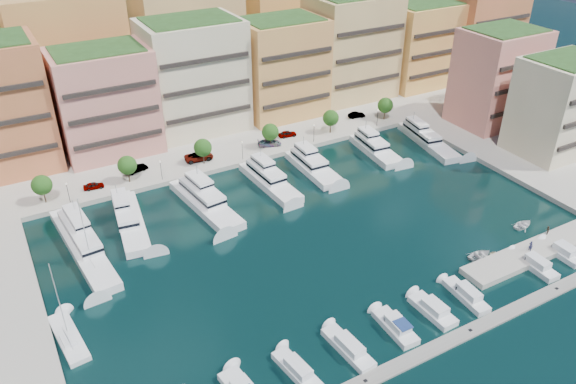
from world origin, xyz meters
name	(u,v)px	position (x,y,z in m)	size (l,w,h in m)	color
ground	(319,236)	(0.00, 0.00, 0.00)	(400.00, 400.00, 0.00)	black
north_quay	(192,115)	(0.00, 62.00, 0.00)	(220.00, 64.00, 2.00)	#9E998E
hillside	(138,64)	(0.00, 110.00, 0.00)	(240.00, 40.00, 58.00)	#243A17
south_pontoon	(420,356)	(-3.00, -30.00, 0.00)	(72.00, 2.20, 0.35)	gray
finger_pier	(540,251)	(30.00, -22.00, 0.00)	(32.00, 5.00, 2.00)	#9E998E
apartment_2	(105,101)	(-23.00, 49.99, 12.31)	(20.00, 15.50, 22.80)	tan
apartment_3	(194,76)	(-2.00, 51.99, 13.81)	(22.00, 16.50, 25.80)	beige
apartment_4	(282,67)	(20.00, 49.99, 12.81)	(20.00, 15.50, 23.80)	#E0A754
apartment_5	(351,47)	(42.00, 51.99, 14.31)	(22.00, 16.50, 26.80)	#E8C57B
apartment_6	(420,44)	(64.00, 49.99, 12.31)	(20.00, 15.50, 22.80)	#E9BD55
apartment_7	(478,33)	(84.00, 47.99, 13.31)	(22.00, 16.50, 24.80)	#D76F47
apartment_east_a	(497,77)	(62.00, 19.99, 12.31)	(18.00, 14.50, 22.80)	tan
apartment_east_b	(561,106)	(62.00, 1.99, 11.31)	(18.00, 14.50, 20.80)	beige
backblock_1	(70,56)	(-25.00, 74.00, 16.00)	(26.00, 18.00, 30.00)	#E0A754
backblock_2	(188,39)	(5.00, 74.00, 16.00)	(26.00, 18.00, 30.00)	#E8C57B
backblock_3	(287,25)	(35.00, 74.00, 16.00)	(26.00, 18.00, 30.00)	#E9BD55
backblock_4	(372,13)	(65.00, 74.00, 16.00)	(26.00, 18.00, 30.00)	#D76F47
tree_0	(42,185)	(-40.00, 33.50, 4.74)	(3.80, 3.80, 5.65)	#473323
tree_1	(127,165)	(-24.00, 33.50, 4.74)	(3.80, 3.80, 5.65)	#473323
tree_2	(203,148)	(-8.00, 33.50, 4.74)	(3.80, 3.80, 5.65)	#473323
tree_3	(270,132)	(8.00, 33.50, 4.74)	(3.80, 3.80, 5.65)	#473323
tree_4	(331,118)	(24.00, 33.50, 4.74)	(3.80, 3.80, 5.65)	#473323
tree_5	(385,105)	(40.00, 33.50, 4.74)	(3.80, 3.80, 5.65)	#473323
lamppost_0	(67,189)	(-36.00, 31.20, 3.83)	(0.30, 0.30, 4.20)	black
lamppost_1	(161,167)	(-18.00, 31.20, 3.83)	(0.30, 0.30, 4.20)	black
lamppost_2	(242,148)	(0.00, 31.20, 3.83)	(0.30, 0.30, 4.20)	black
lamppost_3	(314,130)	(18.00, 31.20, 3.83)	(0.30, 0.30, 4.20)	black
lamppost_4	(378,115)	(36.00, 31.20, 3.83)	(0.30, 0.30, 4.20)	black
yacht_0	(82,242)	(-36.93, 16.75, 1.21)	(6.44, 27.01, 7.30)	white
yacht_1	(129,219)	(-27.93, 19.85, 1.09)	(6.97, 20.27, 7.30)	white
yacht_2	(204,200)	(-13.78, 19.33, 1.21)	(7.31, 21.55, 7.30)	white
yacht_3	(268,179)	(0.68, 20.62, 1.21)	(5.42, 18.50, 7.30)	white
yacht_4	(312,166)	(11.42, 21.24, 1.09)	(5.46, 16.98, 7.30)	white
yacht_5	(374,147)	(28.08, 21.67, 1.21)	(6.34, 16.41, 7.30)	white
yacht_6	(426,138)	(41.34, 19.63, 1.21)	(7.68, 20.90, 7.30)	white
cruiser_2	(297,371)	(-18.77, -24.59, 0.55)	(3.40, 8.42, 2.55)	white
cruiser_3	(348,348)	(-10.88, -24.60, 0.55)	(3.16, 9.06, 2.55)	white
cruiser_4	(396,327)	(-2.87, -24.60, 0.57)	(3.00, 7.83, 2.66)	white
cruiser_5	(433,310)	(3.98, -24.58, 0.55)	(3.08, 7.76, 2.55)	white
cruiser_6	(466,296)	(10.55, -24.59, 0.55)	(2.96, 8.45, 2.55)	white
cruiser_8	(535,265)	(25.53, -24.59, 0.55)	(2.82, 8.17, 2.55)	white
cruiser_9	(563,253)	(32.34, -24.58, 0.55)	(3.01, 7.23, 2.55)	white
sailboat_1	(69,339)	(-43.16, -4.17, 0.30)	(3.94, 11.03, 13.20)	white
sailboat_2	(92,266)	(-36.67, 10.55, 0.32)	(3.40, 7.78, 13.20)	white
tender_1	(493,254)	(22.10, -19.00, 0.45)	(1.46, 1.70, 0.89)	beige
tender_2	(523,225)	(33.39, -15.50, 0.43)	(2.98, 4.18, 0.87)	white
tender_0	(480,255)	(19.87, -18.25, 0.46)	(3.17, 4.43, 0.92)	silver
car_0	(94,186)	(-30.89, 34.25, 1.67)	(1.58, 3.93, 1.34)	gray
car_1	(136,168)	(-21.61, 36.93, 1.79)	(1.66, 4.77, 1.57)	gray
car_2	(199,156)	(-8.32, 35.52, 1.86)	(2.86, 6.19, 1.72)	gray
car_3	(269,143)	(8.14, 34.26, 1.77)	(2.17, 5.34, 1.55)	gray
car_4	(287,134)	(14.07, 36.55, 1.73)	(1.72, 4.27, 1.46)	gray
car_5	(357,115)	(34.70, 37.85, 1.70)	(1.49, 4.27, 1.41)	gray
person_0	(531,246)	(27.37, -21.83, 1.94)	(0.68, 0.45, 1.88)	#26284C
person_1	(547,230)	(33.77, -20.00, 1.80)	(0.78, 0.61, 1.60)	#4E402F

